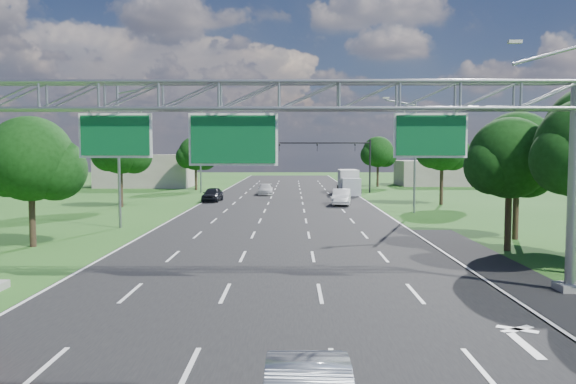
{
  "coord_description": "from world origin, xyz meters",
  "views": [
    {
      "loc": [
        0.77,
        -9.44,
        5.36
      ],
      "look_at": [
        0.57,
        13.17,
        3.76
      ],
      "focal_mm": 35.0,
      "sensor_mm": 36.0,
      "label": 1
    }
  ],
  "objects": [
    {
      "name": "ground",
      "position": [
        0.0,
        30.0,
        0.0
      ],
      "size": [
        220.0,
        220.0,
        0.0
      ],
      "primitive_type": "plane",
      "color": "#235519",
      "rests_on": "ground"
    },
    {
      "name": "road",
      "position": [
        0.0,
        30.0,
        0.0
      ],
      "size": [
        18.0,
        180.0,
        0.02
      ],
      "primitive_type": "cube",
      "color": "black",
      "rests_on": "ground"
    },
    {
      "name": "road_flare",
      "position": [
        10.2,
        14.0,
        0.0
      ],
      "size": [
        3.0,
        30.0,
        0.02
      ],
      "primitive_type": "cube",
      "color": "black",
      "rests_on": "ground"
    },
    {
      "name": "sign_gantry",
      "position": [
        0.33,
        12.0,
        6.89
      ],
      "size": [
        23.5,
        1.0,
        9.56
      ],
      "color": "gray",
      "rests_on": "ground"
    },
    {
      "name": "traffic_signal",
      "position": [
        7.48,
        65.0,
        5.17
      ],
      "size": [
        12.21,
        0.24,
        7.0
      ],
      "color": "black",
      "rests_on": "ground"
    },
    {
      "name": "streetlight_l_near",
      "position": [
        -11.3,
        30.0,
        5.58
      ],
      "size": [
        2.97,
        0.22,
        10.16
      ],
      "color": "gray",
      "rests_on": "ground"
    },
    {
      "name": "streetlight_l_far",
      "position": [
        -11.3,
        65.0,
        5.58
      ],
      "size": [
        2.97,
        0.22,
        10.16
      ],
      "color": "gray",
      "rests_on": "ground"
    },
    {
      "name": "streetlight_r_mid",
      "position": [
        11.3,
        40.0,
        5.58
      ],
      "size": [
        2.97,
        0.22,
        10.16
      ],
      "color": "gray",
      "rests_on": "ground"
    },
    {
      "name": "tree_cluster_right",
      "position": [
        14.8,
        19.19,
        5.31
      ],
      "size": [
        9.91,
        14.6,
        8.68
      ],
      "color": "#2D2116",
      "rests_on": "ground"
    },
    {
      "name": "tree_verge_la",
      "position": [
        -13.92,
        22.04,
        4.76
      ],
      "size": [
        5.76,
        4.8,
        7.4
      ],
      "color": "#2D2116",
      "rests_on": "ground"
    },
    {
      "name": "tree_verge_lb",
      "position": [
        -15.92,
        45.04,
        5.41
      ],
      "size": [
        5.76,
        4.8,
        8.06
      ],
      "color": "#2D2116",
      "rests_on": "ground"
    },
    {
      "name": "tree_verge_lc",
      "position": [
        -12.92,
        70.04,
        4.98
      ],
      "size": [
        5.76,
        4.8,
        7.62
      ],
      "color": "#2D2116",
      "rests_on": "ground"
    },
    {
      "name": "tree_verge_rd",
      "position": [
        16.08,
        48.04,
        5.63
      ],
      "size": [
        5.76,
        4.8,
        8.28
      ],
      "color": "#2D2116",
      "rests_on": "ground"
    },
    {
      "name": "tree_verge_re",
      "position": [
        14.08,
        78.04,
        5.2
      ],
      "size": [
        5.76,
        4.8,
        7.84
      ],
      "color": "#2D2116",
      "rests_on": "ground"
    },
    {
      "name": "building_left",
      "position": [
        -22.0,
        78.0,
        2.5
      ],
      "size": [
        14.0,
        10.0,
        5.0
      ],
      "primitive_type": "cube",
      "color": "gray",
      "rests_on": "ground"
    },
    {
      "name": "building_right",
      "position": [
        24.0,
        82.0,
        2.0
      ],
      "size": [
        12.0,
        9.0,
        4.0
      ],
      "primitive_type": "cube",
      "color": "gray",
      "rests_on": "ground"
    },
    {
      "name": "car_queue_a",
      "position": [
        -2.7,
        61.19,
        0.66
      ],
      "size": [
        1.98,
        4.63,
        1.33
      ],
      "primitive_type": "imported",
      "rotation": [
        0.0,
        0.0,
        0.03
      ],
      "color": "silver",
      "rests_on": "ground"
    },
    {
      "name": "car_queue_c",
      "position": [
        -8.0,
        51.49,
        0.77
      ],
      "size": [
        2.09,
        4.63,
        1.54
      ],
      "primitive_type": "imported",
      "rotation": [
        0.0,
        0.0,
        -0.06
      ],
      "color": "black",
      "rests_on": "ground"
    },
    {
      "name": "car_queue_d",
      "position": [
        5.74,
        47.54,
        0.82
      ],
      "size": [
        2.35,
        5.13,
        1.63
      ],
      "primitive_type": "imported",
      "rotation": [
        0.0,
        0.0,
        -0.13
      ],
      "color": "white",
      "rests_on": "ground"
    },
    {
      "name": "box_truck",
      "position": [
        8.0,
        63.05,
        1.48
      ],
      "size": [
        2.5,
        8.17,
        3.09
      ],
      "rotation": [
        0.0,
        0.0,
        -0.02
      ],
      "color": "silver",
      "rests_on": "ground"
    }
  ]
}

